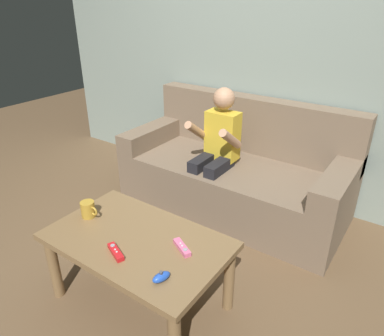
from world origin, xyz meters
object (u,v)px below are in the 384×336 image
Objects in this scene: couch at (236,173)px; coffee_mug at (88,209)px; nunchuk_blue at (161,277)px; person_seated_on_couch at (216,147)px; coffee_table at (138,249)px; game_remote_pink_near_edge at (182,247)px; game_remote_red_far_corner at (116,252)px.

couch is 15.08× the size of coffee_mug.
coffee_mug is (-0.67, 0.16, 0.03)m from nunchuk_blue.
person_seated_on_couch is 1.31m from nunchuk_blue.
coffee_table is at bearing 0.80° from coffee_mug.
person_seated_on_couch reaches higher than coffee_mug.
coffee_table is at bearing 151.52° from nunchuk_blue.
game_remote_pink_near_edge is at bearing -67.57° from person_seated_on_couch.
couch reaches higher than nunchuk_blue.
couch reaches higher than game_remote_pink_near_edge.
game_remote_pink_near_edge is at bearing -74.55° from couch.
couch is 1.25m from coffee_table.
person_seated_on_couch is at bearing 112.43° from game_remote_pink_near_edge.
game_remote_red_far_corner is at bearing -82.35° from person_seated_on_couch.
couch is at bearing 65.54° from person_seated_on_couch.
person_seated_on_couch is (-0.08, -0.19, 0.27)m from couch.
nunchuk_blue is (0.30, -0.16, 0.09)m from coffee_table.
game_remote_red_far_corner is (0.00, -0.15, 0.08)m from coffee_table.
coffee_table is at bearing -81.34° from person_seated_on_couch.
couch is 1.84× the size of coffee_table.
couch is 12.67× the size of game_remote_pink_near_edge.
couch reaches higher than game_remote_red_far_corner.
game_remote_pink_near_edge is 0.33m from game_remote_red_far_corner.
couch is 17.98× the size of nunchuk_blue.
nunchuk_blue is at bearing -13.36° from coffee_mug.
coffee_mug is at bearing -103.05° from couch.
coffee_mug is at bearing -179.20° from coffee_table.
game_remote_red_far_corner is at bearing -86.80° from couch.
game_remote_pink_near_edge is (0.41, -1.00, -0.11)m from person_seated_on_couch.
couch is at bearing 93.20° from game_remote_red_far_corner.
person_seated_on_couch is 1.09m from game_remote_pink_near_edge.
coffee_mug is at bearing 158.24° from game_remote_red_far_corner.
game_remote_pink_near_edge is at bearing 14.19° from coffee_table.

